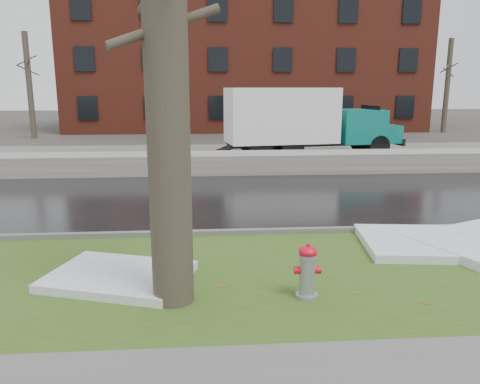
{
  "coord_description": "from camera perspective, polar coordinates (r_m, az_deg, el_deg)",
  "views": [
    {
      "loc": [
        -1.11,
        -8.69,
        3.15
      ],
      "look_at": [
        -0.4,
        0.89,
        1.0
      ],
      "focal_mm": 35.0,
      "sensor_mm": 36.0,
      "label": 1
    }
  ],
  "objects": [
    {
      "name": "ground",
      "position": [
        9.31,
        2.91,
        -7.18
      ],
      "size": [
        120.0,
        120.0,
        0.0
      ],
      "primitive_type": "plane",
      "color": "#47423D",
      "rests_on": "ground"
    },
    {
      "name": "verge",
      "position": [
        8.15,
        4.0,
        -10.01
      ],
      "size": [
        60.0,
        4.5,
        0.04
      ],
      "primitive_type": "cube",
      "color": "#334D19",
      "rests_on": "ground"
    },
    {
      "name": "road",
      "position": [
        13.61,
        0.58,
        -0.71
      ],
      "size": [
        60.0,
        7.0,
        0.03
      ],
      "primitive_type": "cube",
      "color": "black",
      "rests_on": "ground"
    },
    {
      "name": "parking_lot",
      "position": [
        21.95,
        -1.28,
        4.4
      ],
      "size": [
        60.0,
        9.0,
        0.03
      ],
      "primitive_type": "cube",
      "color": "slate",
      "rests_on": "ground"
    },
    {
      "name": "curb",
      "position": [
        10.23,
        2.22,
        -4.92
      ],
      "size": [
        60.0,
        0.15,
        0.14
      ],
      "primitive_type": "cube",
      "color": "slate",
      "rests_on": "ground"
    },
    {
      "name": "snowbank",
      "position": [
        17.65,
        -0.56,
        3.57
      ],
      "size": [
        60.0,
        1.6,
        0.75
      ],
      "primitive_type": "cube",
      "color": "#ABA59C",
      "rests_on": "ground"
    },
    {
      "name": "brick_building",
      "position": [
        38.86,
        0.39,
        15.34
      ],
      "size": [
        26.0,
        12.0,
        10.0
      ],
      "primitive_type": "cube",
      "color": "maroon",
      "rests_on": "ground"
    },
    {
      "name": "bg_tree_left",
      "position": [
        32.57,
        -24.3,
        11.85
      ],
      "size": [
        1.4,
        1.62,
        6.5
      ],
      "color": "brown",
      "rests_on": "ground"
    },
    {
      "name": "bg_tree_center",
      "position": [
        35.04,
        -12.55,
        12.62
      ],
      "size": [
        1.4,
        1.62,
        6.5
      ],
      "color": "brown",
      "rests_on": "ground"
    },
    {
      "name": "bg_tree_right",
      "position": [
        36.9,
        23.95,
        11.84
      ],
      "size": [
        1.4,
        1.62,
        6.5
      ],
      "color": "brown",
      "rests_on": "ground"
    },
    {
      "name": "fire_hydrant",
      "position": [
        7.17,
        8.21,
        -9.28
      ],
      "size": [
        0.41,
        0.36,
        0.85
      ],
      "rotation": [
        0.0,
        0.0,
        -0.05
      ],
      "color": "#95979C",
      "rests_on": "verge"
    },
    {
      "name": "tree",
      "position": [
        6.6,
        -9.14,
        18.61
      ],
      "size": [
        1.52,
        1.75,
        7.58
      ],
      "rotation": [
        0.0,
        0.0,
        0.01
      ],
      "color": "brown",
      "rests_on": "verge"
    },
    {
      "name": "box_truck",
      "position": [
        22.03,
        7.54,
        8.65
      ],
      "size": [
        9.56,
        3.25,
        3.15
      ],
      "rotation": [
        0.0,
        0.0,
        0.14
      ],
      "color": "black",
      "rests_on": "ground"
    },
    {
      "name": "worker",
      "position": [
        16.9,
        -7.88,
        7.13
      ],
      "size": [
        0.65,
        0.47,
        1.64
      ],
      "primitive_type": "imported",
      "rotation": [
        0.0,
        0.0,
        3.0
      ],
      "color": "black",
      "rests_on": "snowbank"
    },
    {
      "name": "snow_patch_near",
      "position": [
        10.13,
        22.06,
        -5.75
      ],
      "size": [
        2.81,
        2.29,
        0.16
      ],
      "primitive_type": "cube",
      "rotation": [
        0.0,
        0.0,
        -0.12
      ],
      "color": "white",
      "rests_on": "verge"
    },
    {
      "name": "snow_patch_far",
      "position": [
        8.08,
        -14.55,
        -9.91
      ],
      "size": [
        2.58,
        2.19,
        0.14
      ],
      "primitive_type": "cube",
      "rotation": [
        0.0,
        0.0,
        -0.31
      ],
      "color": "white",
      "rests_on": "verge"
    }
  ]
}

